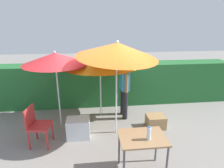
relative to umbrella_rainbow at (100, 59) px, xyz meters
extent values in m
plane|color=gray|center=(0.27, -0.78, -1.66)|extent=(24.00, 24.00, 0.00)
cube|color=#23602D|center=(0.27, 0.86, -0.99)|extent=(8.00, 0.70, 1.33)
cylinder|color=silver|center=(0.00, 0.00, -0.92)|extent=(0.04, 0.04, 1.48)
cone|color=yellow|center=(0.00, 0.00, 0.00)|extent=(2.08, 2.08, 0.37)
sphere|color=silver|center=(0.00, 0.00, 0.20)|extent=(0.05, 0.05, 0.05)
cylinder|color=silver|center=(0.31, -0.95, -0.73)|extent=(0.04, 0.04, 1.86)
cone|color=#EA5919|center=(0.33, -0.94, 0.36)|extent=(1.82, 1.81, 0.53)
sphere|color=silver|center=(0.34, -0.93, 0.54)|extent=(0.05, 0.05, 0.05)
cylinder|color=silver|center=(-1.09, -0.38, -0.85)|extent=(0.04, 0.04, 1.62)
cone|color=red|center=(-1.09, -0.38, 0.10)|extent=(1.55, 1.55, 0.29)
sphere|color=silver|center=(-1.09, -0.38, 0.26)|extent=(0.05, 0.05, 0.05)
cylinder|color=black|center=(0.63, -0.01, -1.25)|extent=(0.14, 0.14, 0.82)
cylinder|color=black|center=(0.65, -0.29, -1.25)|extent=(0.14, 0.14, 0.82)
cube|color=#338EC6|center=(0.64, -0.15, -0.56)|extent=(0.24, 0.37, 0.56)
sphere|color=#8C6647|center=(0.64, -0.15, -0.17)|extent=(0.22, 0.22, 0.22)
cylinder|color=#338EC6|center=(0.63, 0.08, -0.06)|extent=(0.10, 0.10, 0.56)
cylinder|color=#8C6647|center=(0.66, -0.38, -0.58)|extent=(0.10, 0.10, 0.52)
cylinder|color=#B72D2D|center=(-1.22, -1.46, -1.44)|extent=(0.04, 0.04, 0.44)
cylinder|color=#B72D2D|center=(-1.17, -1.08, -1.44)|extent=(0.04, 0.04, 0.44)
cylinder|color=#B72D2D|center=(-1.59, -1.40, -1.44)|extent=(0.04, 0.04, 0.44)
cylinder|color=#B72D2D|center=(-1.54, -1.03, -1.44)|extent=(0.04, 0.04, 0.44)
cube|color=#B72D2D|center=(-1.38, -1.24, -1.19)|extent=(0.50, 0.50, 0.05)
cube|color=#B72D2D|center=(-1.58, -1.21, -0.97)|extent=(0.10, 0.44, 0.40)
cube|color=silver|center=(-0.59, -1.05, -1.42)|extent=(0.53, 0.38, 0.47)
cube|color=#9E7A4C|center=(1.35, -0.82, -1.50)|extent=(0.46, 0.39, 0.32)
cylinder|color=#4C4C51|center=(0.95, -2.03, -1.30)|extent=(0.04, 0.04, 0.71)
cylinder|color=#4C4C51|center=(0.23, -2.03, -1.30)|extent=(0.04, 0.04, 0.71)
cylinder|color=#4C4C51|center=(0.95, -2.55, -1.30)|extent=(0.04, 0.04, 0.71)
cylinder|color=#4C4C51|center=(0.23, -2.55, -1.30)|extent=(0.04, 0.04, 0.71)
cube|color=#99724C|center=(0.59, -2.29, -0.93)|extent=(0.80, 0.60, 0.03)
cylinder|color=silver|center=(0.66, -2.37, -0.81)|extent=(0.07, 0.07, 0.22)
cylinder|color=#2D60B7|center=(0.66, -2.37, -0.69)|extent=(0.04, 0.04, 0.02)
camera|label=1|loc=(-0.24, -4.98, 0.96)|focal=30.46mm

